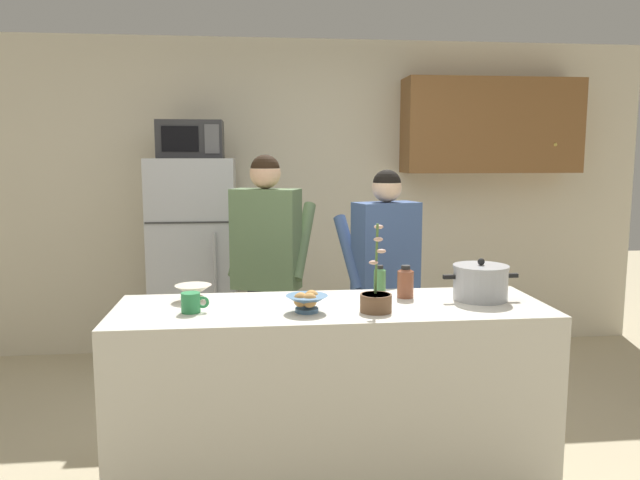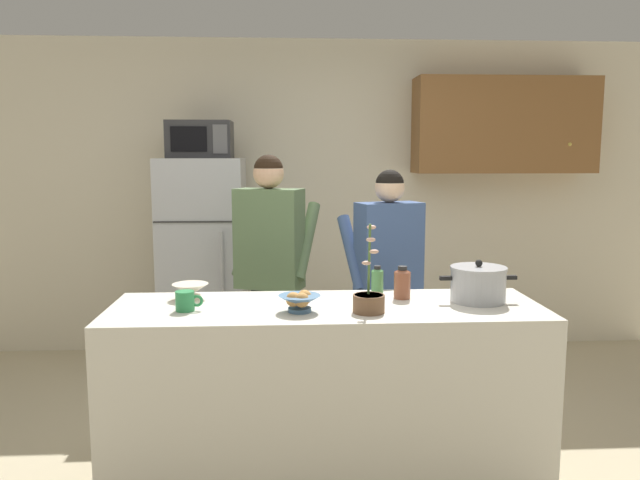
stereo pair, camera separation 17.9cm
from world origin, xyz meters
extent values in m
plane|color=#C6B793|center=(0.00, 0.00, 0.00)|extent=(14.00, 14.00, 0.00)
cube|color=beige|center=(0.00, 2.30, 1.30)|extent=(6.00, 0.12, 2.60)
cube|color=brown|center=(1.60, 2.07, 1.89)|extent=(1.47, 0.34, 0.77)
sphere|color=gold|center=(2.08, 1.90, 1.74)|extent=(0.03, 0.03, 0.03)
cube|color=silver|center=(0.00, 0.00, 0.46)|extent=(2.13, 0.68, 0.92)
cube|color=#B7BABF|center=(-0.84, 1.85, 0.82)|extent=(0.64, 0.64, 1.63)
cube|color=#333333|center=(-0.84, 1.53, 1.17)|extent=(0.63, 0.01, 0.01)
cylinder|color=#B2B2B7|center=(-0.66, 1.50, 0.73)|extent=(0.02, 0.02, 0.73)
cube|color=#2D2D30|center=(-0.84, 1.83, 1.77)|extent=(0.48, 0.36, 0.28)
cube|color=black|center=(-0.90, 1.65, 1.77)|extent=(0.26, 0.01, 0.18)
cube|color=#59595B|center=(-0.67, 1.65, 1.77)|extent=(0.11, 0.01, 0.21)
cylinder|color=black|center=(-0.23, 0.92, 0.40)|extent=(0.11, 0.11, 0.81)
cylinder|color=black|center=(-0.37, 0.98, 0.40)|extent=(0.11, 0.11, 0.81)
cube|color=#59724C|center=(-0.30, 0.95, 1.12)|extent=(0.46, 0.34, 0.64)
sphere|color=#D8A884|center=(-0.30, 0.95, 1.54)|extent=(0.19, 0.19, 0.19)
sphere|color=black|center=(-0.30, 0.95, 1.57)|extent=(0.19, 0.19, 0.19)
cylinder|color=#59724C|center=(-0.06, 0.98, 1.10)|extent=(0.21, 0.38, 0.49)
cylinder|color=#59724C|center=(-0.45, 1.14, 1.10)|extent=(0.21, 0.38, 0.49)
cylinder|color=#726656|center=(0.51, 0.83, 0.38)|extent=(0.11, 0.11, 0.76)
cylinder|color=#726656|center=(0.38, 0.79, 0.38)|extent=(0.11, 0.11, 0.76)
cube|color=#3F598C|center=(0.44, 0.81, 1.06)|extent=(0.44, 0.31, 0.60)
sphere|color=beige|center=(0.44, 0.81, 1.46)|extent=(0.18, 0.18, 0.18)
sphere|color=black|center=(0.44, 0.81, 1.48)|extent=(0.17, 0.17, 0.17)
cylinder|color=#3F598C|center=(0.60, 0.98, 1.04)|extent=(0.18, 0.37, 0.47)
cylinder|color=#3F598C|center=(0.22, 0.86, 1.04)|extent=(0.18, 0.37, 0.47)
cylinder|color=#ADAFB5|center=(0.77, 0.04, 1.00)|extent=(0.27, 0.27, 0.16)
cylinder|color=#ADAFB5|center=(0.77, 0.04, 1.09)|extent=(0.28, 0.28, 0.02)
sphere|color=black|center=(0.77, 0.04, 1.12)|extent=(0.04, 0.04, 0.04)
cube|color=black|center=(0.60, 0.04, 1.04)|extent=(0.06, 0.02, 0.02)
cube|color=black|center=(0.94, 0.04, 1.04)|extent=(0.06, 0.02, 0.02)
cylinder|color=#2D8C4C|center=(-0.68, -0.06, 0.97)|extent=(0.09, 0.09, 0.10)
torus|color=#2D8C4C|center=(-0.62, -0.06, 0.97)|extent=(0.06, 0.01, 0.06)
cylinder|color=#4C7299|center=(-0.13, -0.12, 0.93)|extent=(0.11, 0.11, 0.02)
cone|color=#4C7299|center=(-0.13, -0.12, 0.97)|extent=(0.20, 0.20, 0.06)
sphere|color=tan|center=(-0.16, -0.14, 0.98)|extent=(0.07, 0.07, 0.07)
sphere|color=tan|center=(-0.11, -0.09, 0.98)|extent=(0.07, 0.07, 0.07)
sphere|color=tan|center=(-0.12, -0.15, 0.98)|extent=(0.07, 0.07, 0.07)
cylinder|color=beige|center=(-0.69, 0.18, 0.93)|extent=(0.10, 0.10, 0.02)
cone|color=beige|center=(-0.69, 0.18, 0.97)|extent=(0.19, 0.19, 0.06)
cylinder|color=brown|center=(0.40, 0.13, 0.99)|extent=(0.09, 0.09, 0.14)
cone|color=brown|center=(0.40, 0.13, 1.07)|extent=(0.09, 0.09, 0.02)
cylinder|color=#262626|center=(0.40, 0.13, 1.08)|extent=(0.05, 0.05, 0.02)
cylinder|color=#4C8C4C|center=(0.29, 0.24, 0.98)|extent=(0.06, 0.06, 0.12)
cone|color=#4C8C4C|center=(0.29, 0.24, 1.05)|extent=(0.06, 0.06, 0.02)
cylinder|color=#262626|center=(0.29, 0.24, 1.06)|extent=(0.04, 0.04, 0.02)
cylinder|color=brown|center=(0.19, -0.14, 0.96)|extent=(0.15, 0.15, 0.09)
cylinder|color=#38281E|center=(0.19, -0.14, 1.00)|extent=(0.14, 0.14, 0.01)
cylinder|color=#4C7238|center=(0.19, -0.14, 1.17)|extent=(0.01, 0.04, 0.34)
ellipsoid|color=#D8A58C|center=(0.18, -0.14, 1.16)|extent=(0.04, 0.03, 0.02)
ellipsoid|color=#D8A58C|center=(0.21, -0.16, 1.21)|extent=(0.04, 0.03, 0.02)
ellipsoid|color=#D8A58C|center=(0.19, -0.16, 1.27)|extent=(0.04, 0.03, 0.02)
ellipsoid|color=#D8A58C|center=(0.20, -0.15, 1.32)|extent=(0.04, 0.03, 0.02)
camera|label=1|loc=(-0.38, -2.93, 1.66)|focal=34.52mm
camera|label=2|loc=(-0.20, -2.95, 1.66)|focal=34.52mm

